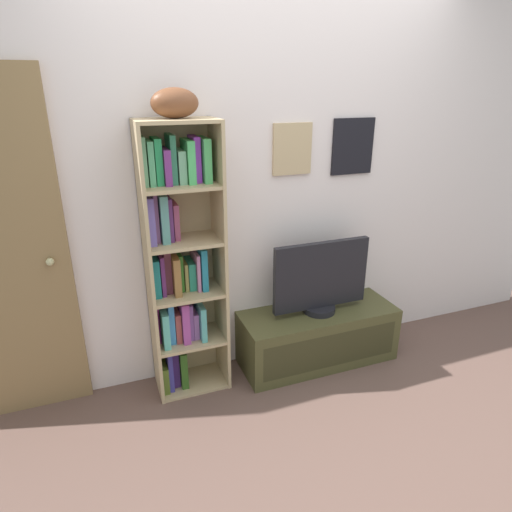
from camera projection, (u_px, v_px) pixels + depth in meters
ground at (348, 466)px, 2.31m from camera, size 5.20×5.20×0.04m
back_wall at (270, 188)px, 2.84m from camera, size 4.80×0.08×2.45m
bookshelf at (179, 265)px, 2.64m from camera, size 0.45×0.30×1.68m
football at (175, 103)px, 2.29m from camera, size 0.28×0.20×0.16m
tv_stand at (318, 336)px, 3.10m from camera, size 1.09×0.41×0.39m
television at (321, 279)px, 2.94m from camera, size 0.68×0.22×0.51m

